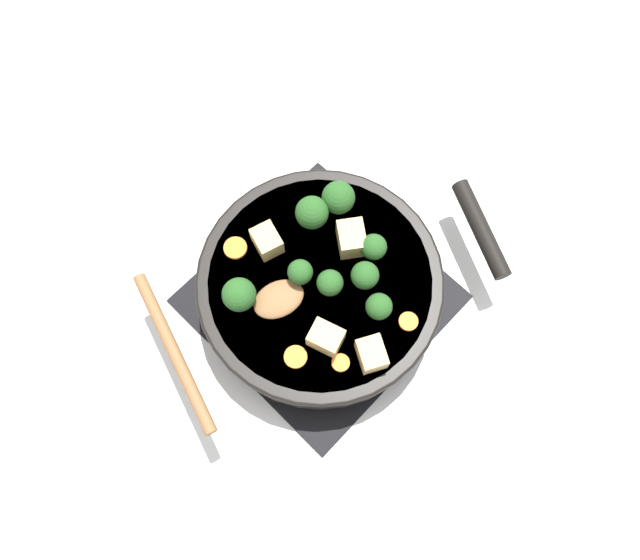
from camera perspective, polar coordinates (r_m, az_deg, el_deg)
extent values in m
plane|color=silver|center=(0.89, 0.00, -1.75)|extent=(2.40, 2.40, 0.00)
cube|color=black|center=(0.89, 0.00, -1.68)|extent=(0.31, 0.31, 0.01)
torus|color=black|center=(0.87, 0.00, -1.37)|extent=(0.24, 0.24, 0.01)
cube|color=black|center=(0.87, 0.00, -1.37)|extent=(0.01, 0.23, 0.01)
cube|color=black|center=(0.87, 0.00, -1.37)|extent=(0.23, 0.01, 0.01)
cylinder|color=black|center=(0.84, 0.00, -0.65)|extent=(0.32, 0.32, 0.06)
cylinder|color=brown|center=(0.84, 0.00, -0.56)|extent=(0.29, 0.29, 0.05)
torus|color=black|center=(0.82, 0.00, -0.09)|extent=(0.33, 0.33, 0.01)
cylinder|color=black|center=(0.88, 14.50, 4.53)|extent=(0.09, 0.14, 0.02)
ellipsoid|color=olive|center=(0.80, -3.80, -1.75)|extent=(0.08, 0.07, 0.01)
cylinder|color=olive|center=(0.80, -13.21, -6.40)|extent=(0.08, 0.22, 0.02)
cube|color=#DBB770|center=(0.82, 2.88, 3.82)|extent=(0.05, 0.05, 0.03)
cube|color=#DBB770|center=(0.82, -4.88, 3.57)|extent=(0.04, 0.05, 0.03)
cube|color=#DBB770|center=(0.77, 4.73, -6.77)|extent=(0.05, 0.05, 0.03)
cube|color=#DBB770|center=(0.77, 0.54, -5.30)|extent=(0.04, 0.05, 0.03)
cylinder|color=#709956|center=(0.80, 5.29, -2.80)|extent=(0.01, 0.01, 0.01)
sphere|color=#285B23|center=(0.78, 5.41, -2.42)|extent=(0.03, 0.03, 0.03)
cylinder|color=#709956|center=(0.81, 4.03, -0.03)|extent=(0.01, 0.01, 0.01)
sphere|color=#285B23|center=(0.79, 4.13, 0.43)|extent=(0.04, 0.04, 0.04)
cylinder|color=#709956|center=(0.80, -7.22, -1.81)|extent=(0.01, 0.01, 0.01)
sphere|color=#285B23|center=(0.78, -7.41, -1.34)|extent=(0.04, 0.04, 0.04)
cylinder|color=#709956|center=(0.82, 4.83, 2.54)|extent=(0.01, 0.01, 0.01)
sphere|color=#285B23|center=(0.80, 4.93, 3.03)|extent=(0.03, 0.03, 0.03)
cylinder|color=#709956|center=(0.84, -0.72, 5.53)|extent=(0.01, 0.01, 0.01)
sphere|color=#285B23|center=(0.82, -0.74, 6.18)|extent=(0.04, 0.04, 0.04)
cylinder|color=#709956|center=(0.81, -1.79, 0.30)|extent=(0.01, 0.01, 0.01)
sphere|color=#285B23|center=(0.79, -1.83, 0.73)|extent=(0.03, 0.03, 0.03)
cylinder|color=#709956|center=(0.80, 1.09, -0.49)|extent=(0.01, 0.01, 0.01)
sphere|color=#285B23|center=(0.79, 1.12, -0.06)|extent=(0.03, 0.03, 0.03)
cylinder|color=#709956|center=(0.85, 1.65, 6.86)|extent=(0.01, 0.01, 0.01)
sphere|color=#285B23|center=(0.83, 1.69, 7.54)|extent=(0.04, 0.04, 0.04)
cylinder|color=orange|center=(0.78, 1.90, -7.58)|extent=(0.02, 0.02, 0.01)
cylinder|color=orange|center=(0.83, -7.74, 2.91)|extent=(0.03, 0.03, 0.01)
cylinder|color=orange|center=(0.80, 8.08, -3.78)|extent=(0.02, 0.02, 0.01)
cylinder|color=orange|center=(0.78, -2.25, -7.04)|extent=(0.03, 0.03, 0.01)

